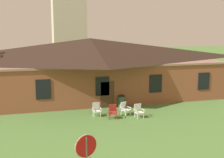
% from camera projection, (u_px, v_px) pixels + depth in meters
% --- Properties ---
extents(brick_building, '(23.62, 10.40, 5.42)m').
position_uv_depth(brick_building, '(90.00, 66.00, 26.71)').
color(brick_building, brown).
rests_on(brick_building, ground).
extents(dome_tower, '(5.18, 5.18, 21.05)m').
position_uv_depth(dome_tower, '(68.00, 7.00, 41.76)').
color(dome_tower, '#BCB29E').
rests_on(dome_tower, ground).
extents(stop_sign, '(0.77, 0.28, 2.64)m').
position_uv_depth(stop_sign, '(86.00, 157.00, 9.35)').
color(stop_sign, slate).
rests_on(stop_sign, ground).
extents(lawn_chair_by_porch, '(0.66, 0.69, 0.96)m').
position_uv_depth(lawn_chair_by_porch, '(96.00, 109.00, 20.17)').
color(lawn_chair_by_porch, silver).
rests_on(lawn_chair_by_porch, ground).
extents(lawn_chair_near_door, '(0.75, 0.80, 0.96)m').
position_uv_depth(lawn_chair_near_door, '(113.00, 111.00, 19.66)').
color(lawn_chair_near_door, maroon).
rests_on(lawn_chair_near_door, ground).
extents(lawn_chair_left_end, '(0.80, 0.84, 0.96)m').
position_uv_depth(lawn_chair_left_end, '(125.00, 108.00, 20.39)').
color(lawn_chair_left_end, white).
rests_on(lawn_chair_left_end, ground).
extents(lawn_chair_middle, '(0.67, 0.70, 0.96)m').
position_uv_depth(lawn_chair_middle, '(139.00, 110.00, 19.84)').
color(lawn_chair_middle, silver).
rests_on(lawn_chair_middle, ground).
extents(trash_bin, '(0.56, 0.56, 0.98)m').
position_uv_depth(trash_bin, '(122.00, 101.00, 22.43)').
color(trash_bin, '#335638').
rests_on(trash_bin, ground).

